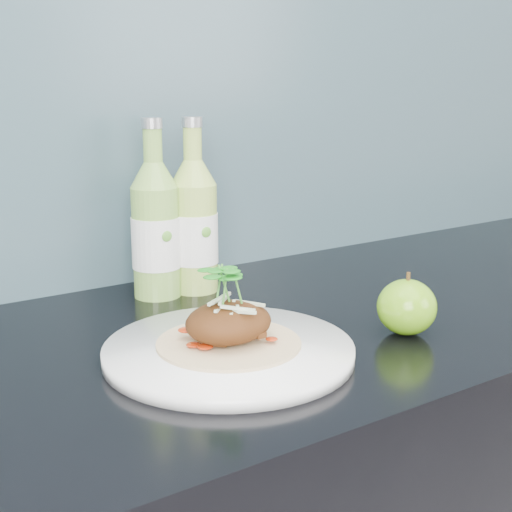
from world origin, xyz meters
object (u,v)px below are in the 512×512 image
object	(u,v)px
green_apple	(407,307)
cider_bottle_left	(156,230)
dinner_plate	(229,351)
cider_bottle_right	(194,227)

from	to	relation	value
green_apple	cider_bottle_left	world-z (taller)	cider_bottle_left
green_apple	dinner_plate	bearing A→B (deg)	165.37
green_apple	cider_bottle_right	bearing A→B (deg)	111.23
dinner_plate	green_apple	world-z (taller)	green_apple
cider_bottle_right	dinner_plate	bearing A→B (deg)	-133.56
cider_bottle_right	green_apple	bearing A→B (deg)	-90.56
green_apple	cider_bottle_left	xyz separation A→B (m)	(-0.19, 0.33, 0.07)
green_apple	cider_bottle_right	size ratio (longest dim) A/B	0.31
dinner_plate	cider_bottle_right	bearing A→B (deg)	68.23
dinner_plate	cider_bottle_left	bearing A→B (deg)	80.88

